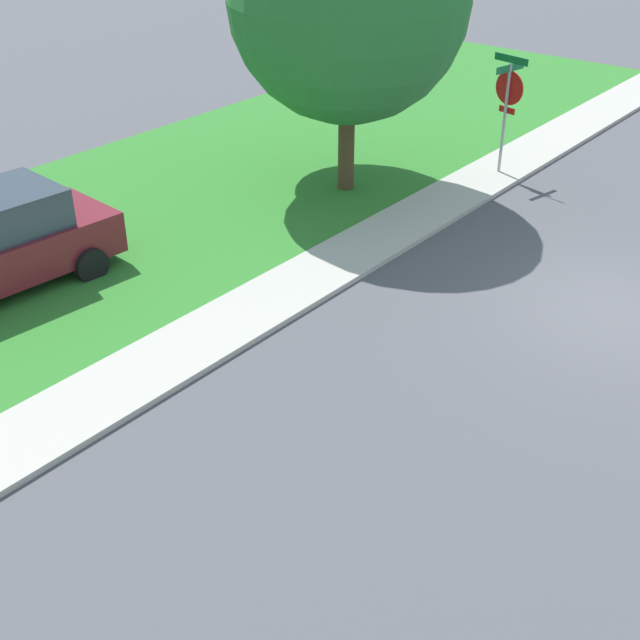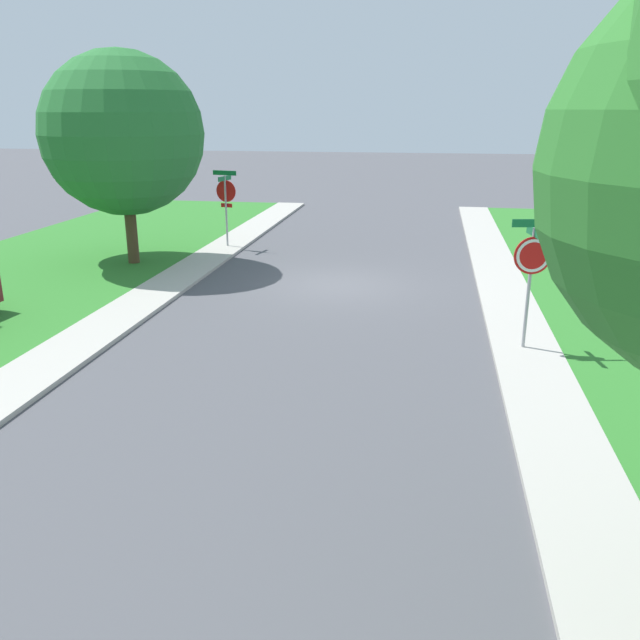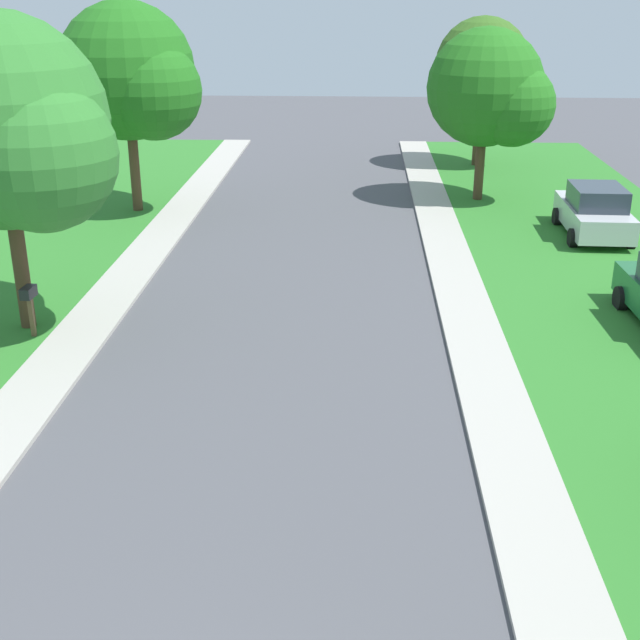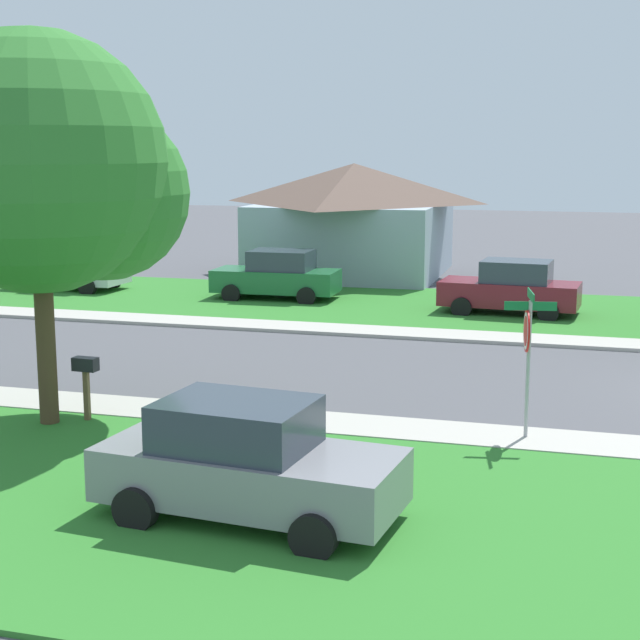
% 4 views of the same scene
% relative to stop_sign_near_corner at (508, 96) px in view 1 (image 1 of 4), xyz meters
% --- Properties ---
extents(ground_plane, '(120.00, 120.00, 0.00)m').
position_rel_stop_sign_near_corner_xyz_m(ground_plane, '(-4.61, 4.50, -1.88)').
color(ground_plane, '#4C4C51').
extents(stop_sign_near_corner, '(0.91, 0.91, 2.77)m').
position_rel_stop_sign_near_corner_xyz_m(stop_sign_near_corner, '(0.00, 0.00, 0.00)').
color(stop_sign_near_corner, '#9E9EA3').
rests_on(stop_sign_near_corner, ground).
extents(tree_sidewalk_mid, '(5.32, 4.95, 6.58)m').
position_rel_stop_sign_near_corner_xyz_m(tree_sidewalk_mid, '(2.49, 2.89, 2.06)').
color(tree_sidewalk_mid, '#4C3823').
rests_on(tree_sidewalk_mid, ground).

